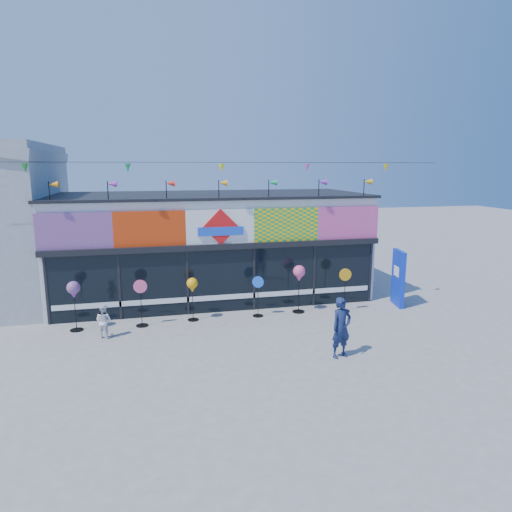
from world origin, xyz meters
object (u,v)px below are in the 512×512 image
object	(u,v)px
spinner_0	(74,291)
adult_man	(341,328)
spinner_3	(258,295)
spinner_5	(345,289)
spinner_1	(141,302)
spinner_2	(192,286)
spinner_4	(299,275)
blue_sign	(398,278)
child	(104,321)

from	to	relation	value
spinner_0	adult_man	bearing A→B (deg)	-27.43
spinner_3	spinner_5	bearing A→B (deg)	-3.21
spinner_1	spinner_5	bearing A→B (deg)	-0.67
spinner_2	spinner_4	xyz separation A→B (m)	(3.79, 0.02, 0.19)
adult_man	blue_sign	bearing A→B (deg)	29.03
spinner_5	child	bearing A→B (deg)	-175.21
spinner_2	child	distance (m)	3.05
spinner_2	spinner_4	world-z (taller)	spinner_4
spinner_3	child	bearing A→B (deg)	-170.28
blue_sign	spinner_0	bearing A→B (deg)	-168.58
blue_sign	spinner_5	xyz separation A→B (m)	(-2.26, -0.26, -0.22)
spinner_1	spinner_4	distance (m)	5.52
blue_sign	adult_man	world-z (taller)	blue_sign
spinner_1	spinner_2	distance (m)	1.75
spinner_2	spinner_5	distance (m)	5.45
adult_man	spinner_1	bearing A→B (deg)	129.10
spinner_2	adult_man	world-z (taller)	adult_man
spinner_3	spinner_2	bearing A→B (deg)	177.45
blue_sign	spinner_3	world-z (taller)	blue_sign
spinner_3	adult_man	bearing A→B (deg)	-70.04
spinner_0	spinner_4	world-z (taller)	spinner_4
child	adult_man	bearing A→B (deg)	-173.55
spinner_5	spinner_0	bearing A→B (deg)	179.17
blue_sign	child	bearing A→B (deg)	-164.05
spinner_0	spinner_1	size ratio (longest dim) A/B	1.04
spinner_0	spinner_2	xyz separation A→B (m)	(3.74, 0.15, -0.11)
spinner_1	spinner_3	bearing A→B (deg)	1.37
spinner_2	blue_sign	bearing A→B (deg)	-0.13
spinner_2	child	xyz separation A→B (m)	(-2.81, -0.97, -0.67)
spinner_5	adult_man	size ratio (longest dim) A/B	0.94
spinner_5	adult_man	xyz separation A→B (m)	(-1.76, -3.71, 0.01)
blue_sign	spinner_3	distance (m)	5.44
spinner_1	spinner_5	size ratio (longest dim) A/B	0.99
blue_sign	spinner_0	xyz separation A→B (m)	(-11.43, -0.13, 0.25)
spinner_0	spinner_4	size ratio (longest dim) A/B	0.94
blue_sign	child	distance (m)	10.56
spinner_3	child	xyz separation A→B (m)	(-5.07, -0.87, -0.24)
spinner_3	spinner_4	world-z (taller)	spinner_4
adult_man	child	world-z (taller)	adult_man
child	spinner_5	bearing A→B (deg)	-143.75
spinner_1	spinner_4	size ratio (longest dim) A/B	0.91
spinner_4	spinner_1	bearing A→B (deg)	-177.79
spinner_5	child	world-z (taller)	spinner_5
blue_sign	spinner_2	xyz separation A→B (m)	(-7.69, 0.02, 0.14)
spinner_5	child	size ratio (longest dim) A/B	1.52
spinner_5	blue_sign	bearing A→B (deg)	6.58
spinner_1	spinner_0	bearing A→B (deg)	178.63
spinner_1	child	distance (m)	1.39
spinner_0	spinner_1	xyz separation A→B (m)	(2.04, -0.05, -0.47)
spinner_2	spinner_5	world-z (taller)	spinner_5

